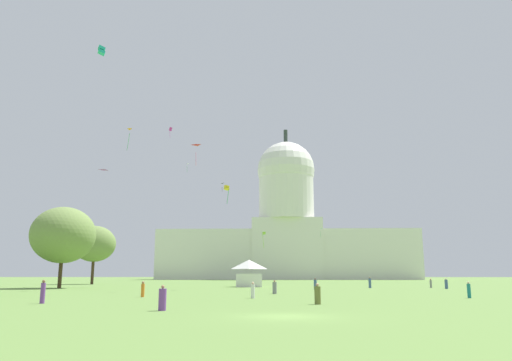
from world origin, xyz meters
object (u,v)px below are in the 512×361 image
at_px(kite_turquoise_mid, 102,51).
at_px(capitol_building, 287,228).
at_px(tree_west_near, 94,244).
at_px(person_purple_edge_west, 162,299).
at_px(person_denim_near_tent, 446,284).
at_px(event_tent, 249,273).
at_px(kite_violet_low, 104,171).
at_px(kite_magenta_high, 171,130).
at_px(person_purple_deep_crowd, 43,292).
at_px(person_olive_back_center, 318,295).
at_px(tree_west_far, 63,235).
at_px(kite_yellow_low, 227,188).
at_px(person_grey_front_left, 275,288).
at_px(kite_green_mid, 320,231).
at_px(kite_lime_low, 264,234).
at_px(person_denim_aisle_center, 315,284).
at_px(kite_orange_mid, 127,131).
at_px(kite_red_mid, 197,150).
at_px(person_teal_mid_left, 469,290).
at_px(person_orange_edge_east, 143,290).
at_px(kite_white_high, 187,165).
at_px(kite_gold_low, 36,236).
at_px(person_denim_lawn_far_left, 370,283).
at_px(person_grey_back_right, 431,283).
at_px(kite_black_mid, 221,185).
at_px(person_white_front_right, 253,291).

bearing_deg(kite_turquoise_mid, capitol_building, 143.59).
xyz_separation_m(tree_west_near, person_purple_edge_west, (34.52, -79.79, -8.37)).
height_order(person_denim_near_tent, person_purple_edge_west, person_denim_near_tent).
xyz_separation_m(event_tent, kite_violet_low, (-19.85, -20.40, 14.38)).
bearing_deg(kite_magenta_high, person_purple_deep_crowd, -73.11).
bearing_deg(kite_magenta_high, person_denim_near_tent, -39.74).
bearing_deg(person_olive_back_center, kite_turquoise_mid, -149.53).
height_order(tree_west_far, person_denim_near_tent, tree_west_far).
bearing_deg(event_tent, kite_yellow_low, -102.98).
relative_size(person_grey_front_left, kite_green_mid, 0.54).
bearing_deg(kite_yellow_low, kite_lime_low, -38.58).
height_order(capitol_building, person_denim_aisle_center, capitol_building).
height_order(event_tent, kite_orange_mid, kite_orange_mid).
height_order(kite_red_mid, kite_magenta_high, kite_magenta_high).
bearing_deg(person_teal_mid_left, person_olive_back_center, -60.33).
distance_m(kite_magenta_high, kite_yellow_low, 80.98).
bearing_deg(person_olive_back_center, person_orange_edge_east, -141.38).
xyz_separation_m(kite_white_high, kite_yellow_low, (27.61, -113.89, -29.91)).
relative_size(person_olive_back_center, kite_gold_low, 1.18).
bearing_deg(person_denim_aisle_center, person_purple_edge_west, -119.59).
distance_m(person_denim_near_tent, kite_red_mid, 42.73).
height_order(person_purple_edge_west, person_denim_lawn_far_left, person_denim_lawn_far_left).
height_order(person_grey_back_right, kite_red_mid, kite_red_mid).
xyz_separation_m(kite_black_mid, kite_orange_mid, (-13.88, -42.55, 3.06)).
relative_size(person_teal_mid_left, person_grey_front_left, 0.98).
xyz_separation_m(person_denim_aisle_center, kite_green_mid, (11.09, 109.56, 17.60)).
distance_m(person_purple_edge_west, kite_violet_low, 44.24).
height_order(kite_turquoise_mid, kite_orange_mid, kite_turquoise_mid).
relative_size(person_denim_near_tent, kite_white_high, 0.50).
bearing_deg(kite_yellow_low, kite_white_high, -18.03).
bearing_deg(event_tent, kite_turquoise_mid, -129.47).
bearing_deg(kite_gold_low, tree_west_far, 179.24).
bearing_deg(tree_west_near, person_grey_back_right, -22.24).
height_order(person_denim_near_tent, kite_gold_low, kite_gold_low).
distance_m(person_denim_aisle_center, person_orange_edge_east, 31.10).
xyz_separation_m(person_purple_deep_crowd, person_purple_edge_west, (10.71, -6.87, -0.14)).
distance_m(person_denim_lawn_far_left, kite_violet_low, 45.14).
height_order(person_teal_mid_left, kite_turquoise_mid, kite_turquoise_mid).
bearing_deg(person_denim_aisle_center, person_denim_lawn_far_left, 28.69).
bearing_deg(person_white_front_right, kite_white_high, 60.32).
relative_size(tree_west_near, kite_black_mid, 6.64).
height_order(tree_west_far, person_denim_lawn_far_left, tree_west_far).
bearing_deg(person_olive_back_center, kite_lime_low, 167.32).
xyz_separation_m(kite_turquoise_mid, kite_red_mid, (13.01, 4.15, -13.27)).
xyz_separation_m(tree_west_near, person_teal_mid_left, (59.37, -62.94, -8.36)).
bearing_deg(person_white_front_right, kite_black_mid, 55.65).
relative_size(event_tent, kite_gold_low, 4.33).
bearing_deg(person_denim_near_tent, person_grey_back_right, -79.49).
height_order(capitol_building, kite_white_high, capitol_building).
distance_m(event_tent, kite_red_mid, 28.53).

